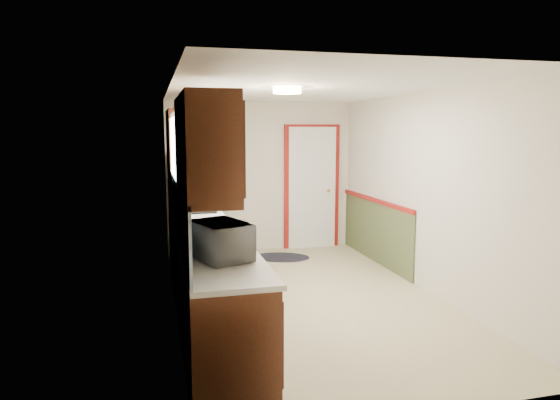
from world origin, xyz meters
TOP-DOWN VIEW (x-y plane):
  - room_shell at (0.00, 0.00)m, footprint 3.20×5.20m
  - kitchen_run at (-1.24, -0.29)m, footprint 0.63×4.00m
  - back_wall_trim at (0.99, 2.21)m, footprint 1.12×2.30m
  - ceiling_fixture at (-0.30, -0.20)m, footprint 0.30×0.30m
  - microwave at (-1.20, -1.52)m, footprint 0.46×0.60m
  - refrigerator at (-1.02, 2.05)m, footprint 0.70×0.70m
  - rug at (0.18, 1.90)m, footprint 1.02×0.83m
  - cooktop at (-1.19, 0.95)m, footprint 0.48×0.57m

SIDE VIEW (x-z plane):
  - rug at x=0.18m, z-range 0.00..0.01m
  - kitchen_run at x=-1.24m, z-range -0.29..1.91m
  - refrigerator at x=-1.02m, z-range 0.00..1.67m
  - back_wall_trim at x=0.99m, z-range -0.15..1.93m
  - cooktop at x=-1.19m, z-range 0.94..0.96m
  - microwave at x=-1.20m, z-range 0.94..1.30m
  - room_shell at x=0.00m, z-range -0.06..2.46m
  - ceiling_fixture at x=-0.30m, z-range 2.33..2.39m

